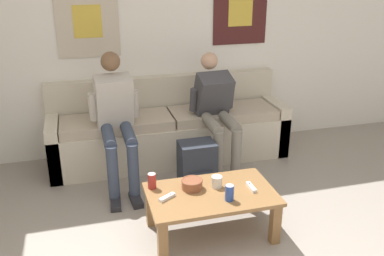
{
  "coord_description": "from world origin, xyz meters",
  "views": [
    {
      "loc": [
        -0.85,
        -1.81,
        2.04
      ],
      "look_at": [
        0.04,
        1.46,
        0.69
      ],
      "focal_mm": 40.0,
      "sensor_mm": 36.0,
      "label": 1
    }
  ],
  "objects": [
    {
      "name": "couch",
      "position": [
        0.04,
        2.36,
        0.31
      ],
      "size": [
        2.5,
        0.66,
        0.86
      ],
      "color": "beige",
      "rests_on": "ground_plane"
    },
    {
      "name": "drink_can_blue",
      "position": [
        0.14,
        0.77,
        0.43
      ],
      "size": [
        0.07,
        0.07,
        0.12
      ],
      "color": "#28479E",
      "rests_on": "coffee_table"
    },
    {
      "name": "wall_back",
      "position": [
        0.0,
        2.69,
        1.28
      ],
      "size": [
        10.0,
        0.07,
        2.55
      ],
      "color": "white",
      "rests_on": "ground_plane"
    },
    {
      "name": "drink_can_red",
      "position": [
        -0.38,
        1.1,
        0.43
      ],
      "size": [
        0.07,
        0.07,
        0.12
      ],
      "color": "maroon",
      "rests_on": "coffee_table"
    },
    {
      "name": "game_controller_near_left",
      "position": [
        -0.3,
        0.91,
        0.38
      ],
      "size": [
        0.14,
        0.1,
        0.03
      ],
      "color": "white",
      "rests_on": "coffee_table"
    },
    {
      "name": "coffee_table",
      "position": [
        0.05,
        0.91,
        0.3
      ],
      "size": [
        0.98,
        0.59,
        0.37
      ],
      "color": "olive",
      "rests_on": "ground_plane"
    },
    {
      "name": "pillar_candle",
      "position": [
        0.12,
        0.98,
        0.41
      ],
      "size": [
        0.08,
        0.08,
        0.1
      ],
      "color": "silver",
      "rests_on": "coffee_table"
    },
    {
      "name": "person_seated_adult",
      "position": [
        -0.55,
        1.97,
        0.67
      ],
      "size": [
        0.47,
        0.86,
        1.24
      ],
      "color": "#384256",
      "rests_on": "ground_plane"
    },
    {
      "name": "backpack",
      "position": [
        0.13,
        1.59,
        0.23
      ],
      "size": [
        0.33,
        0.28,
        0.48
      ],
      "color": "#282D38",
      "rests_on": "ground_plane"
    },
    {
      "name": "game_controller_near_right",
      "position": [
        0.37,
        0.89,
        0.38
      ],
      "size": [
        0.03,
        0.14,
        0.03
      ],
      "color": "white",
      "rests_on": "coffee_table"
    },
    {
      "name": "person_seated_teen",
      "position": [
        0.45,
        2.01,
        0.64
      ],
      "size": [
        0.47,
        0.89,
        1.15
      ],
      "color": "gray",
      "rests_on": "ground_plane"
    },
    {
      "name": "ceramic_bowl",
      "position": [
        -0.08,
        1.01,
        0.41
      ],
      "size": [
        0.17,
        0.17,
        0.08
      ],
      "color": "brown",
      "rests_on": "coffee_table"
    }
  ]
}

